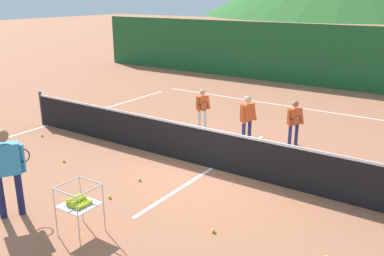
% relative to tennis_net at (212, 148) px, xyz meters
% --- Properties ---
extents(ground_plane, '(120.00, 120.00, 0.00)m').
position_rel_tennis_net_xyz_m(ground_plane, '(0.00, 0.00, -0.50)').
color(ground_plane, '#A86647').
extents(line_baseline_far, '(12.07, 0.08, 0.01)m').
position_rel_tennis_net_xyz_m(line_baseline_far, '(0.00, 6.47, -0.50)').
color(line_baseline_far, white).
rests_on(line_baseline_far, ground).
extents(line_sideline_west, '(0.08, 11.57, 0.01)m').
position_rel_tennis_net_xyz_m(line_sideline_west, '(-6.03, 0.00, -0.50)').
color(line_sideline_west, white).
rests_on(line_sideline_west, ground).
extents(line_service_center, '(0.08, 5.54, 0.01)m').
position_rel_tennis_net_xyz_m(line_service_center, '(0.00, 0.00, -0.50)').
color(line_service_center, white).
rests_on(line_service_center, ground).
extents(tennis_net, '(12.61, 0.08, 1.05)m').
position_rel_tennis_net_xyz_m(tennis_net, '(0.00, 0.00, 0.00)').
color(tennis_net, '#333338').
rests_on(tennis_net, ground).
extents(instructor, '(0.55, 0.83, 1.68)m').
position_rel_tennis_net_xyz_m(instructor, '(-1.92, -3.93, 0.51)').
color(instructor, '#191E4C').
rests_on(instructor, ground).
extents(student_0, '(0.41, 0.66, 1.22)m').
position_rel_tennis_net_xyz_m(student_0, '(-1.85, 2.46, 0.23)').
color(student_0, silver).
rests_on(student_0, ground).
extents(student_1, '(0.33, 0.55, 1.36)m').
position_rel_tennis_net_xyz_m(student_1, '(-0.09, 1.95, 0.32)').
color(student_1, navy).
rests_on(student_1, ground).
extents(student_2, '(0.41, 0.69, 1.26)m').
position_rel_tennis_net_xyz_m(student_2, '(1.02, 2.53, 0.26)').
color(student_2, navy).
rests_on(student_2, ground).
extents(ball_cart, '(0.58, 0.58, 0.90)m').
position_rel_tennis_net_xyz_m(ball_cart, '(-0.40, -3.65, 0.10)').
color(ball_cart, '#B7B7BC').
rests_on(ball_cart, ground).
extents(tennis_ball_1, '(0.07, 0.07, 0.07)m').
position_rel_tennis_net_xyz_m(tennis_ball_1, '(1.46, -2.36, -0.47)').
color(tennis_ball_1, yellow).
rests_on(tennis_ball_1, ground).
extents(tennis_ball_3, '(0.07, 0.07, 0.07)m').
position_rel_tennis_net_xyz_m(tennis_ball_3, '(-3.20, -1.72, -0.47)').
color(tennis_ball_3, yellow).
rests_on(tennis_ball_3, ground).
extents(tennis_ball_6, '(0.07, 0.07, 0.07)m').
position_rel_tennis_net_xyz_m(tennis_ball_6, '(-0.95, -1.49, -0.47)').
color(tennis_ball_6, yellow).
rests_on(tennis_ball_6, ground).
extents(tennis_ball_8, '(0.07, 0.07, 0.07)m').
position_rel_tennis_net_xyz_m(tennis_ball_8, '(-0.91, -2.45, -0.47)').
color(tennis_ball_8, yellow).
rests_on(tennis_ball_8, ground).
extents(tennis_ball_9, '(0.07, 0.07, 0.07)m').
position_rel_tennis_net_xyz_m(tennis_ball_9, '(-5.27, -0.80, -0.47)').
color(tennis_ball_9, yellow).
rests_on(tennis_ball_9, ground).
extents(windscreen_fence, '(26.55, 0.08, 2.72)m').
position_rel_tennis_net_xyz_m(windscreen_fence, '(0.00, 10.43, 0.86)').
color(windscreen_fence, '#1E5B2D').
rests_on(windscreen_fence, ground).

